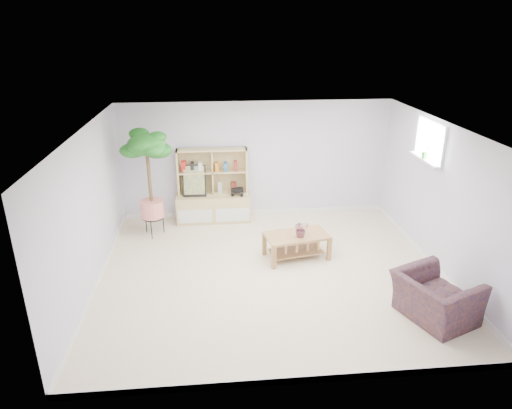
{
  "coord_description": "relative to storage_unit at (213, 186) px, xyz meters",
  "views": [
    {
      "loc": [
        -0.86,
        -6.49,
        3.81
      ],
      "look_at": [
        -0.2,
        0.42,
        1.05
      ],
      "focal_mm": 32.0,
      "sensor_mm": 36.0,
      "label": 1
    }
  ],
  "objects": [
    {
      "name": "toy_truck",
      "position": [
        0.49,
        -0.06,
        -0.1
      ],
      "size": [
        0.36,
        0.27,
        0.18
      ],
      "primitive_type": null,
      "rotation": [
        0.0,
        0.0,
        -0.11
      ],
      "color": "black",
      "rests_on": "storage_unit"
    },
    {
      "name": "floor_tree",
      "position": [
        -1.16,
        -0.58,
        0.28
      ],
      "size": [
        1.0,
        1.0,
        2.06
      ],
      "primitive_type": null,
      "rotation": [
        0.0,
        0.0,
        0.42
      ],
      "color": "#19641A",
      "rests_on": "floor"
    },
    {
      "name": "table_plant",
      "position": [
        1.46,
        -1.83,
        -0.17
      ],
      "size": [
        0.29,
        0.26,
        0.29
      ],
      "primitive_type": "imported",
      "rotation": [
        0.0,
        0.0,
        0.15
      ],
      "color": "#265B2C",
      "rests_on": "coffee_table"
    },
    {
      "name": "floor",
      "position": [
        0.9,
        -2.24,
        -0.75
      ],
      "size": [
        5.5,
        5.0,
        0.01
      ],
      "primitive_type": "cube",
      "color": "beige",
      "rests_on": "ground"
    },
    {
      "name": "walls",
      "position": [
        0.9,
        -2.24,
        0.45
      ],
      "size": [
        5.51,
        5.01,
        2.4
      ],
      "color": "silver",
      "rests_on": "floor"
    },
    {
      "name": "armchair",
      "position": [
        2.99,
        -3.68,
        -0.38
      ],
      "size": [
        1.18,
        1.25,
        0.74
      ],
      "primitive_type": "imported",
      "rotation": [
        0.0,
        0.0,
        1.95
      ],
      "color": "#16183A",
      "rests_on": "floor"
    },
    {
      "name": "ceiling",
      "position": [
        0.9,
        -2.24,
        1.65
      ],
      "size": [
        5.5,
        5.0,
        0.01
      ],
      "primitive_type": "cube",
      "color": "white",
      "rests_on": "walls"
    },
    {
      "name": "window_sill",
      "position": [
        3.57,
        -1.64,
        0.93
      ],
      "size": [
        0.14,
        1.0,
        0.04
      ],
      "primitive_type": "cube",
      "color": "white",
      "rests_on": "walls"
    },
    {
      "name": "coffee_table",
      "position": [
        1.41,
        -1.75,
        -0.53
      ],
      "size": [
        1.16,
        0.78,
        0.44
      ],
      "primitive_type": null,
      "rotation": [
        0.0,
        0.0,
        0.2
      ],
      "color": "#96632E",
      "rests_on": "floor"
    },
    {
      "name": "window",
      "position": [
        3.63,
        -1.64,
        1.25
      ],
      "size": [
        0.1,
        0.98,
        0.68
      ],
      "primitive_type": null,
      "color": "#C1DCFF",
      "rests_on": "walls"
    },
    {
      "name": "sill_plant",
      "position": [
        3.57,
        -1.62,
        1.07
      ],
      "size": [
        0.16,
        0.15,
        0.24
      ],
      "primitive_type": "imported",
      "rotation": [
        0.0,
        0.0,
        0.42
      ],
      "color": "#19641A",
      "rests_on": "window_sill"
    },
    {
      "name": "baseboard",
      "position": [
        0.9,
        -2.24,
        -0.7
      ],
      "size": [
        5.5,
        5.0,
        0.1
      ],
      "primitive_type": null,
      "color": "white",
      "rests_on": "floor"
    },
    {
      "name": "poster",
      "position": [
        -0.37,
        -0.03,
        0.14
      ],
      "size": [
        0.47,
        0.12,
        0.65
      ],
      "primitive_type": null,
      "rotation": [
        0.0,
        0.0,
        -0.02
      ],
      "color": "yellow",
      "rests_on": "storage_unit"
    },
    {
      "name": "storage_unit",
      "position": [
        0.0,
        0.0,
        0.0
      ],
      "size": [
        1.5,
        0.51,
        1.5
      ],
      "primitive_type": null,
      "color": "#D1B57F",
      "rests_on": "floor"
    }
  ]
}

